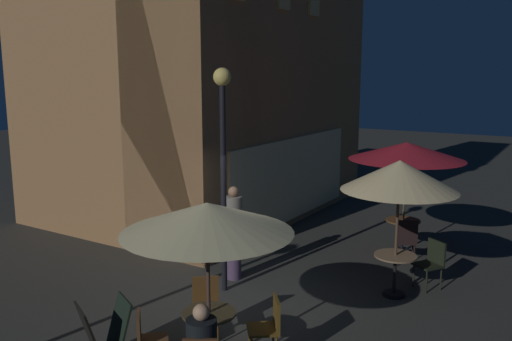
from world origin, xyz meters
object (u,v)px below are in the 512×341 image
(street_lamp_near_corner, at_px, (223,140))
(cafe_chair_0, at_px, (432,260))
(cafe_table_1, at_px, (209,327))
(cafe_table_2, at_px, (403,228))
(menu_sandwich_board, at_px, (105,334))
(cafe_chair_4, at_px, (147,336))
(patio_umbrella_0, at_px, (399,176))
(cafe_chair_3, at_px, (206,302))
(cafe_table_0, at_px, (395,266))
(patio_umbrella_2, at_px, (407,151))
(patron_standing_1, at_px, (234,232))
(cafe_chair_5, at_px, (406,238))
(patio_umbrella_1, at_px, (207,218))
(cafe_chair_2, at_px, (269,324))

(street_lamp_near_corner, bearing_deg, cafe_chair_0, -56.37)
(cafe_table_1, xyz_separation_m, cafe_table_2, (6.05, -0.78, -0.02))
(menu_sandwich_board, distance_m, cafe_chair_4, 0.64)
(menu_sandwich_board, relative_size, patio_umbrella_0, 0.36)
(cafe_table_1, height_order, cafe_table_2, cafe_table_1)
(cafe_table_2, height_order, cafe_chair_3, cafe_chair_3)
(cafe_table_0, height_order, cafe_chair_0, cafe_chair_0)
(cafe_chair_0, distance_m, cafe_chair_3, 4.40)
(patio_umbrella_2, bearing_deg, patron_standing_1, 145.12)
(street_lamp_near_corner, relative_size, patio_umbrella_2, 1.62)
(cafe_table_1, bearing_deg, patron_standing_1, 28.31)
(cafe_chair_0, bearing_deg, patio_umbrella_2, -115.25)
(patio_umbrella_0, bearing_deg, patio_umbrella_2, 13.79)
(street_lamp_near_corner, bearing_deg, cafe_chair_5, -38.81)
(cafe_chair_3, distance_m, cafe_chair_5, 4.90)
(cafe_table_2, distance_m, patio_umbrella_2, 1.71)
(cafe_table_0, xyz_separation_m, cafe_chair_3, (-2.99, 1.91, 0.00))
(cafe_table_0, height_order, cafe_chair_4, cafe_chair_4)
(patio_umbrella_2, relative_size, cafe_chair_5, 2.52)
(cafe_table_2, bearing_deg, cafe_chair_5, -158.28)
(cafe_chair_4, bearing_deg, patio_umbrella_1, 0.00)
(menu_sandwich_board, distance_m, patio_umbrella_1, 2.15)
(cafe_chair_3, bearing_deg, street_lamp_near_corner, 166.18)
(street_lamp_near_corner, relative_size, cafe_chair_4, 4.74)
(cafe_table_1, relative_size, patron_standing_1, 0.43)
(cafe_table_1, xyz_separation_m, patio_umbrella_1, (-0.00, -0.00, 1.51))
(patio_umbrella_1, bearing_deg, cafe_table_0, -20.91)
(street_lamp_near_corner, xyz_separation_m, cafe_chair_2, (-1.72, -1.97, -2.20))
(cafe_table_0, distance_m, patio_umbrella_2, 3.03)
(cafe_table_1, xyz_separation_m, cafe_chair_2, (0.50, -0.64, 0.01))
(cafe_table_0, bearing_deg, cafe_chair_2, 166.59)
(street_lamp_near_corner, xyz_separation_m, cafe_chair_3, (-1.60, -0.80, -2.21))
(cafe_table_1, bearing_deg, cafe_chair_5, -11.90)
(menu_sandwich_board, relative_size, patio_umbrella_2, 0.36)
(cafe_chair_2, height_order, cafe_chair_3, cafe_chair_2)
(cafe_table_0, bearing_deg, cafe_chair_0, -33.03)
(cafe_table_0, distance_m, cafe_chair_4, 4.62)
(cafe_table_2, distance_m, cafe_chair_2, 5.55)
(cafe_chair_0, bearing_deg, patio_umbrella_1, 9.94)
(cafe_chair_5, bearing_deg, cafe_chair_0, -162.65)
(cafe_table_2, height_order, patio_umbrella_2, patio_umbrella_2)
(menu_sandwich_board, xyz_separation_m, cafe_chair_0, (5.05, -3.06, 0.08))
(cafe_chair_5, bearing_deg, cafe_chair_4, 141.90)
(street_lamp_near_corner, relative_size, cafe_table_0, 5.28)
(cafe_table_2, height_order, patio_umbrella_1, patio_umbrella_1)
(cafe_chair_0, bearing_deg, menu_sandwich_board, 1.80)
(cafe_chair_4, distance_m, patron_standing_1, 3.48)
(cafe_table_1, height_order, cafe_chair_0, cafe_chair_0)
(cafe_chair_4, bearing_deg, cafe_table_0, 21.73)
(street_lamp_near_corner, xyz_separation_m, cafe_table_0, (1.40, -2.71, -2.21))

